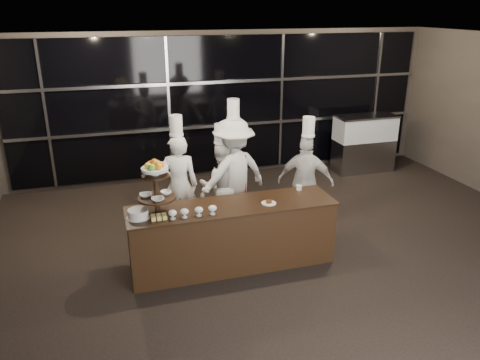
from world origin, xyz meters
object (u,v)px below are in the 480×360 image
object	(u,v)px
display_stand	(156,183)
chef_b	(221,184)
display_case	(364,141)
buffet_counter	(232,235)
chef_a	(179,184)
chef_c	(234,173)
layer_cake	(138,214)
chef_d	(306,181)

from	to	relation	value
display_stand	chef_b	bearing A→B (deg)	47.00
display_stand	display_case	world-z (taller)	display_stand
display_case	chef_b	bearing A→B (deg)	-153.66
buffet_counter	display_stand	size ratio (longest dim) A/B	3.81
chef_a	chef_b	world-z (taller)	chef_a
display_stand	chef_b	distance (m)	1.81
buffet_counter	chef_c	size ratio (longest dim) A/B	1.34
chef_b	chef_a	bearing A→B (deg)	-175.54
buffet_counter	display_stand	world-z (taller)	display_stand
display_stand	chef_b	size ratio (longest dim) A/B	0.43
display_case	chef_a	bearing A→B (deg)	-156.76
chef_b	display_case	bearing A→B (deg)	26.34
layer_cake	chef_b	bearing A→B (deg)	42.55
display_stand	display_case	distance (m)	5.78
display_case	chef_c	bearing A→B (deg)	-152.00
display_case	chef_a	world-z (taller)	chef_a
chef_b	chef_c	world-z (taller)	chef_c
display_case	chef_d	bearing A→B (deg)	-137.33
chef_d	display_stand	bearing A→B (deg)	-160.21
chef_c	chef_a	bearing A→B (deg)	-178.27
layer_cake	chef_d	size ratio (longest dim) A/B	0.16
display_stand	chef_a	xyz separation A→B (m)	(0.48, 1.20, -0.50)
display_stand	layer_cake	xyz separation A→B (m)	(-0.25, -0.05, -0.37)
buffet_counter	chef_d	xyz separation A→B (m)	(1.49, 0.90, 0.32)
buffet_counter	chef_b	size ratio (longest dim) A/B	1.64
display_stand	chef_d	distance (m)	2.70
display_stand	buffet_counter	bearing A→B (deg)	0.01
chef_b	chef_d	xyz separation A→B (m)	(1.32, -0.35, 0.05)
display_stand	chef_b	world-z (taller)	chef_b
display_stand	chef_a	world-z (taller)	chef_a
chef_a	chef_d	size ratio (longest dim) A/B	1.05
chef_b	chef_c	xyz separation A→B (m)	(0.20, -0.03, 0.18)
display_stand	chef_d	bearing A→B (deg)	19.79
display_case	chef_d	world-z (taller)	chef_d
display_stand	layer_cake	world-z (taller)	display_stand
chef_a	layer_cake	bearing A→B (deg)	-120.23
buffet_counter	chef_c	xyz separation A→B (m)	(0.37, 1.22, 0.45)
chef_b	buffet_counter	bearing A→B (deg)	-97.53
display_stand	chef_c	size ratio (longest dim) A/B	0.35
display_case	chef_c	size ratio (longest dim) A/B	0.62
display_case	chef_d	xyz separation A→B (m)	(-2.37, -2.18, 0.10)
layer_cake	chef_b	xyz separation A→B (m)	(1.42, 1.30, -0.24)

